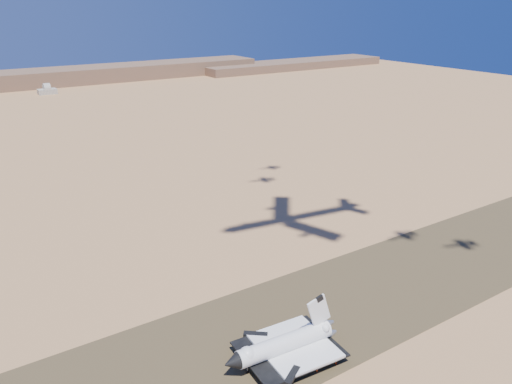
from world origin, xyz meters
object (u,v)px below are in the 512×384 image
shuttle (284,346)px  crew_c (331,358)px  crew_a (317,370)px  crew_b (336,362)px

shuttle → crew_c: bearing=-31.6°
crew_a → crew_c: 6.56m
crew_b → crew_c: 1.94m
shuttle → crew_a: bearing=-60.2°
crew_a → shuttle: bearing=6.5°
crew_c → crew_a: bearing=47.2°
crew_b → crew_c: crew_c is taller
shuttle → crew_b: bearing=-38.2°
crew_a → crew_c: bearing=-96.9°
crew_a → crew_c: (6.40, 1.42, 0.13)m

